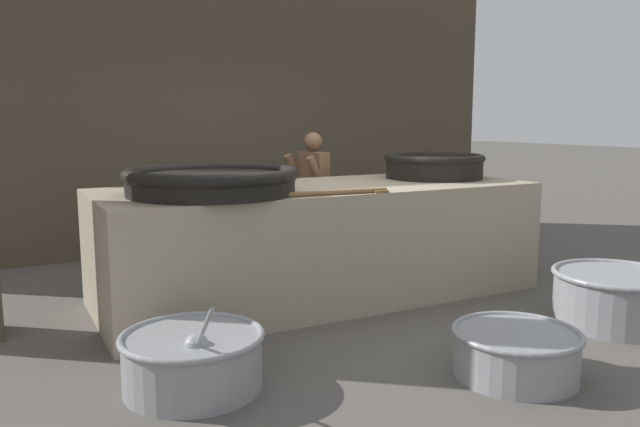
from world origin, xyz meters
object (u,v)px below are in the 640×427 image
(cook, at_px, (312,193))
(prep_bowl_vegetables, at_px, (193,358))
(prep_bowl_extra, at_px, (516,351))
(giant_wok_near, at_px, (211,180))
(prep_bowl_meat, at_px, (616,295))
(giant_wok_far, at_px, (434,165))

(cook, relative_size, prep_bowl_vegetables, 1.31)
(cook, bearing_deg, prep_bowl_extra, 77.08)
(giant_wok_near, height_order, prep_bowl_meat, giant_wok_near)
(cook, distance_m, prep_bowl_vegetables, 3.43)
(giant_wok_far, relative_size, cook, 0.69)
(cook, distance_m, prep_bowl_meat, 3.27)
(giant_wok_near, xyz_separation_m, cook, (1.59, 1.33, -0.34))
(prep_bowl_meat, xyz_separation_m, prep_bowl_extra, (-1.46, -0.38, -0.07))
(giant_wok_near, relative_size, prep_bowl_meat, 1.40)
(prep_bowl_vegetables, bearing_deg, cook, 50.38)
(cook, height_order, prep_bowl_meat, cook)
(giant_wok_near, height_order, prep_bowl_vegetables, giant_wok_near)
(giant_wok_far, bearing_deg, giant_wok_near, -173.84)
(giant_wok_far, xyz_separation_m, prep_bowl_meat, (0.32, -1.93, -0.92))
(giant_wok_near, bearing_deg, cook, 39.84)
(prep_bowl_meat, bearing_deg, prep_bowl_extra, -165.33)
(prep_bowl_vegetables, height_order, prep_bowl_meat, prep_bowl_vegetables)
(prep_bowl_extra, bearing_deg, cook, 84.97)
(giant_wok_far, distance_m, prep_bowl_vegetables, 3.50)
(giant_wok_near, bearing_deg, giant_wok_far, 6.16)
(cook, distance_m, prep_bowl_extra, 3.45)
(giant_wok_near, bearing_deg, prep_bowl_meat, -31.21)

